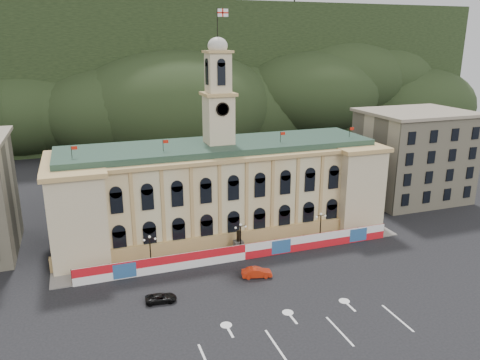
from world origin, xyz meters
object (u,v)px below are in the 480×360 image
object	(u,v)px
lamp_center	(241,236)
red_sedan	(257,272)
statue	(238,245)
black_suv	(161,298)

from	to	relation	value
lamp_center	red_sedan	bearing A→B (deg)	-92.41
lamp_center	red_sedan	world-z (taller)	lamp_center
statue	lamp_center	world-z (taller)	lamp_center
statue	lamp_center	bearing A→B (deg)	-90.00
statue	black_suv	xyz separation A→B (m)	(-14.32, -10.85, -0.63)
red_sedan	lamp_center	bearing A→B (deg)	10.07
lamp_center	red_sedan	size ratio (longest dim) A/B	1.15
lamp_center	red_sedan	distance (m)	8.15
statue	black_suv	world-z (taller)	statue
statue	red_sedan	size ratio (longest dim) A/B	0.83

